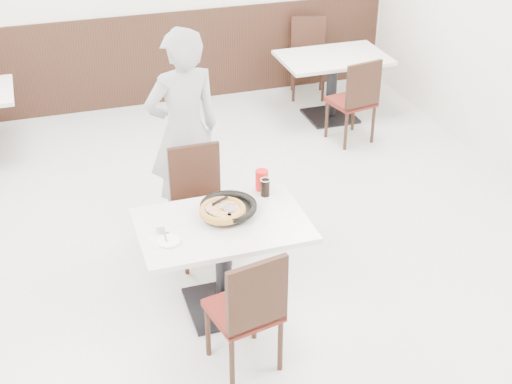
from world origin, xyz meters
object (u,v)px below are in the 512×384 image
object	(u,v)px
pizza	(223,212)
cola_glass	(265,188)
pizza_pan	(229,210)
bg_table_right	(332,87)
bg_chair_right_far	(308,59)
main_table	(224,266)
chair_near	(243,308)
bg_chair_right_near	(351,100)
diner_person	(184,132)
chair_far	(201,208)
red_cup	(262,180)
side_plate	(169,241)

from	to	relation	value
pizza	cola_glass	size ratio (longest dim) A/B	2.55
pizza_pan	pizza	distance (m)	0.07
bg_table_right	bg_chair_right_far	size ratio (longest dim) A/B	1.26
cola_glass	bg_chair_right_far	size ratio (longest dim) A/B	0.14
main_table	chair_near	distance (m)	0.62
main_table	pizza	distance (m)	0.44
bg_table_right	bg_chair_right_near	bearing A→B (deg)	-93.68
cola_glass	pizza	bearing A→B (deg)	-150.92
pizza_pan	bg_chair_right_near	bearing A→B (deg)	48.22
diner_person	bg_chair_right_far	world-z (taller)	diner_person
chair_far	red_cup	world-z (taller)	chair_far
side_plate	bg_table_right	world-z (taller)	side_plate
chair_near	bg_chair_right_far	bearing A→B (deg)	52.39
chair_far	cola_glass	bearing A→B (deg)	135.30
cola_glass	side_plate	bearing A→B (deg)	-154.57
bg_table_right	pizza	bearing A→B (deg)	-125.93
pizza	diner_person	xyz separation A→B (m)	(-0.01, 1.18, 0.09)
bg_chair_right_near	pizza_pan	bearing A→B (deg)	-143.14
diner_person	pizza_pan	bearing A→B (deg)	83.81
bg_chair_right_far	bg_chair_right_near	bearing A→B (deg)	107.37
chair_far	main_table	bearing A→B (deg)	89.73
pizza_pan	red_cup	xyz separation A→B (m)	(0.34, 0.27, 0.04)
side_plate	bg_chair_right_near	xyz separation A→B (m)	(2.49, 2.46, -0.28)
chair_far	pizza_pan	world-z (taller)	chair_far
pizza	red_cup	distance (m)	0.50
side_plate	diner_person	bearing A→B (deg)	72.72
bg_table_right	chair_far	bearing A→B (deg)	-132.85
side_plate	chair_near	bearing A→B (deg)	-52.87
cola_glass	bg_chair_right_far	bearing A→B (deg)	63.39
chair_far	diner_person	xyz separation A→B (m)	(0.01, 0.56, 0.42)
bg_table_right	bg_chair_right_near	size ratio (longest dim) A/B	1.26
diner_person	bg_chair_right_near	world-z (taller)	diner_person
pizza	bg_chair_right_far	bearing A→B (deg)	59.91
red_cup	side_plate	bearing A→B (deg)	-149.46
bg_chair_right_near	diner_person	bearing A→B (deg)	-163.21
red_cup	bg_chair_right_near	size ratio (longest dim) A/B	0.17
bg_chair_right_near	chair_far	bearing A→B (deg)	-152.60
diner_person	bg_chair_right_far	bearing A→B (deg)	-140.08
diner_person	bg_chair_right_near	xyz separation A→B (m)	(2.07, 1.11, -0.42)
chair_near	side_plate	bearing A→B (deg)	116.16
pizza	pizza_pan	bearing A→B (deg)	35.60
side_plate	pizza	bearing A→B (deg)	21.87
main_table	red_cup	xyz separation A→B (m)	(0.41, 0.37, 0.45)
chair_near	cola_glass	xyz separation A→B (m)	(0.44, 0.88, 0.34)
bg_table_right	bg_chair_right_near	xyz separation A→B (m)	(-0.04, -0.61, 0.10)
main_table	bg_chair_right_near	bearing A→B (deg)	48.34
cola_glass	diner_person	bearing A→B (deg)	112.47
side_plate	diner_person	distance (m)	1.42
main_table	chair_far	bearing A→B (deg)	89.61
bg_chair_right_far	diner_person	bearing A→B (deg)	67.49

